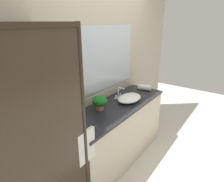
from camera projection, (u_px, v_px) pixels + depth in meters
name	position (u px, v px, depth m)	size (l,w,h in m)	color
ground_plane	(118.00, 157.00, 2.96)	(8.00, 8.00, 0.00)	silver
wall_back_with_mirror	(99.00, 73.00, 2.70)	(4.40, 0.06, 2.60)	#B2A893
vanity_cabinet	(117.00, 132.00, 2.81)	(1.80, 0.58, 0.90)	beige
shower_enclosure	(49.00, 149.00, 1.54)	(1.20, 0.59, 2.00)	#2D2319
sink_basin	(129.00, 98.00, 2.77)	(0.43, 0.30, 0.09)	white
faucet	(119.00, 94.00, 2.87)	(0.17, 0.13, 0.18)	silver
potted_plant	(100.00, 102.00, 2.46)	(0.20, 0.20, 0.20)	#B77A51
amenity_bottle_body_wash	(83.00, 126.00, 2.05)	(0.03, 0.03, 0.08)	white
amenity_bottle_shampoo	(76.00, 119.00, 2.17)	(0.03, 0.03, 0.10)	silver
rolled_towel_near_edge	(145.00, 87.00, 3.20)	(0.10, 0.10, 0.21)	white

